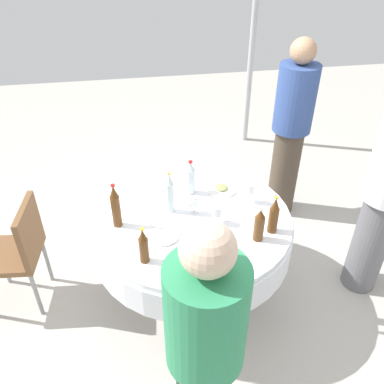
{
  "coord_description": "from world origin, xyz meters",
  "views": [
    {
      "loc": [
        2.15,
        -0.37,
        2.49
      ],
      "look_at": [
        0.0,
        0.0,
        0.94
      ],
      "focal_mm": 37.47,
      "sensor_mm": 36.0,
      "label": 1
    }
  ],
  "objects_px": {
    "dining_table": "(192,232)",
    "plate_near": "(153,184)",
    "bottle_brown_north": "(201,246)",
    "chair_north": "(20,248)",
    "person_far": "(204,360)",
    "bottle_brown_mid": "(144,246)",
    "plate_outer": "(162,234)",
    "person_mid": "(291,129)",
    "plate_right": "(215,241)",
    "bottle_clear_east": "(170,194)",
    "bottle_clear_south": "(191,178)",
    "wine_glass_east": "(216,212)",
    "bottle_brown_west": "(259,225)",
    "wine_glass_inner": "(249,189)",
    "wine_glass_north": "(194,202)",
    "bottle_brown_far": "(274,215)",
    "bottle_brown_inner": "(116,207)"
  },
  "relations": [
    {
      "from": "dining_table",
      "to": "plate_near",
      "type": "distance_m",
      "value": 0.52
    },
    {
      "from": "bottle_brown_north",
      "to": "chair_north",
      "type": "height_order",
      "value": "bottle_brown_north"
    },
    {
      "from": "chair_north",
      "to": "person_far",
      "type": "bearing_deg",
      "value": -134.2
    },
    {
      "from": "bottle_brown_mid",
      "to": "plate_near",
      "type": "relative_size",
      "value": 1.02
    },
    {
      "from": "plate_outer",
      "to": "plate_near",
      "type": "bearing_deg",
      "value": -179.22
    },
    {
      "from": "plate_near",
      "to": "person_mid",
      "type": "height_order",
      "value": "person_mid"
    },
    {
      "from": "plate_right",
      "to": "bottle_clear_east",
      "type": "bearing_deg",
      "value": -147.47
    },
    {
      "from": "plate_outer",
      "to": "person_mid",
      "type": "height_order",
      "value": "person_mid"
    },
    {
      "from": "bottle_clear_south",
      "to": "wine_glass_east",
      "type": "xyz_separation_m",
      "value": [
        0.39,
        0.11,
        -0.03
      ]
    },
    {
      "from": "wine_glass_east",
      "to": "plate_near",
      "type": "distance_m",
      "value": 0.67
    },
    {
      "from": "bottle_brown_west",
      "to": "wine_glass_east",
      "type": "xyz_separation_m",
      "value": [
        -0.2,
        -0.23,
        -0.02
      ]
    },
    {
      "from": "wine_glass_inner",
      "to": "wine_glass_north",
      "type": "relative_size",
      "value": 1.24
    },
    {
      "from": "wine_glass_inner",
      "to": "plate_outer",
      "type": "bearing_deg",
      "value": -68.75
    },
    {
      "from": "dining_table",
      "to": "plate_right",
      "type": "xyz_separation_m",
      "value": [
        0.29,
        0.1,
        0.16
      ]
    },
    {
      "from": "wine_glass_east",
      "to": "wine_glass_inner",
      "type": "distance_m",
      "value": 0.35
    },
    {
      "from": "wine_glass_east",
      "to": "person_far",
      "type": "xyz_separation_m",
      "value": [
        1.05,
        -0.29,
        0.02
      ]
    },
    {
      "from": "plate_outer",
      "to": "bottle_brown_north",
      "type": "bearing_deg",
      "value": 36.35
    },
    {
      "from": "wine_glass_north",
      "to": "plate_outer",
      "type": "height_order",
      "value": "wine_glass_north"
    },
    {
      "from": "wine_glass_east",
      "to": "person_far",
      "type": "distance_m",
      "value": 1.09
    },
    {
      "from": "wine_glass_north",
      "to": "chair_north",
      "type": "relative_size",
      "value": 0.14
    },
    {
      "from": "bottle_brown_far",
      "to": "wine_glass_east",
      "type": "height_order",
      "value": "bottle_brown_far"
    },
    {
      "from": "bottle_brown_west",
      "to": "dining_table",
      "type": "bearing_deg",
      "value": -129.31
    },
    {
      "from": "bottle_clear_east",
      "to": "wine_glass_east",
      "type": "height_order",
      "value": "bottle_clear_east"
    },
    {
      "from": "bottle_brown_mid",
      "to": "bottle_brown_far",
      "type": "bearing_deg",
      "value": 99.07
    },
    {
      "from": "wine_glass_north",
      "to": "person_mid",
      "type": "height_order",
      "value": "person_mid"
    },
    {
      "from": "bottle_brown_west",
      "to": "bottle_clear_east",
      "type": "xyz_separation_m",
      "value": [
        -0.39,
        -0.52,
        0.03
      ]
    },
    {
      "from": "bottle_clear_east",
      "to": "chair_north",
      "type": "bearing_deg",
      "value": -92.07
    },
    {
      "from": "wine_glass_east",
      "to": "bottle_clear_south",
      "type": "bearing_deg",
      "value": -163.91
    },
    {
      "from": "wine_glass_inner",
      "to": "chair_north",
      "type": "height_order",
      "value": "wine_glass_inner"
    },
    {
      "from": "bottle_brown_west",
      "to": "chair_north",
      "type": "distance_m",
      "value": 1.69
    },
    {
      "from": "bottle_brown_far",
      "to": "plate_right",
      "type": "xyz_separation_m",
      "value": [
        0.05,
        -0.4,
        -0.12
      ]
    },
    {
      "from": "bottle_brown_far",
      "to": "bottle_clear_east",
      "type": "relative_size",
      "value": 0.88
    },
    {
      "from": "bottle_clear_east",
      "to": "plate_near",
      "type": "bearing_deg",
      "value": -164.94
    },
    {
      "from": "plate_right",
      "to": "person_far",
      "type": "height_order",
      "value": "person_far"
    },
    {
      "from": "plate_outer",
      "to": "wine_glass_east",
      "type": "bearing_deg",
      "value": 98.75
    },
    {
      "from": "wine_glass_east",
      "to": "wine_glass_north",
      "type": "bearing_deg",
      "value": -137.12
    },
    {
      "from": "bottle_brown_mid",
      "to": "bottle_clear_south",
      "type": "bearing_deg",
      "value": 149.36
    },
    {
      "from": "wine_glass_east",
      "to": "person_far",
      "type": "height_order",
      "value": "person_far"
    },
    {
      "from": "bottle_clear_south",
      "to": "dining_table",
      "type": "bearing_deg",
      "value": -7.45
    },
    {
      "from": "bottle_brown_inner",
      "to": "bottle_brown_west",
      "type": "bearing_deg",
      "value": 71.6
    },
    {
      "from": "bottle_brown_inner",
      "to": "bottle_brown_north",
      "type": "bearing_deg",
      "value": 48.67
    },
    {
      "from": "dining_table",
      "to": "bottle_brown_far",
      "type": "distance_m",
      "value": 0.62
    },
    {
      "from": "bottle_brown_north",
      "to": "wine_glass_east",
      "type": "height_order",
      "value": "bottle_brown_north"
    },
    {
      "from": "dining_table",
      "to": "bottle_brown_west",
      "type": "bearing_deg",
      "value": 50.69
    },
    {
      "from": "bottle_brown_far",
      "to": "bottle_brown_north",
      "type": "distance_m",
      "value": 0.55
    },
    {
      "from": "dining_table",
      "to": "plate_near",
      "type": "bearing_deg",
      "value": -151.41
    },
    {
      "from": "dining_table",
      "to": "bottle_clear_south",
      "type": "distance_m",
      "value": 0.39
    },
    {
      "from": "bottle_brown_far",
      "to": "wine_glass_north",
      "type": "xyz_separation_m",
      "value": [
        -0.28,
        -0.47,
        -0.04
      ]
    },
    {
      "from": "wine_glass_north",
      "to": "person_far",
      "type": "bearing_deg",
      "value": -7.77
    },
    {
      "from": "bottle_brown_north",
      "to": "bottle_brown_mid",
      "type": "bearing_deg",
      "value": -99.95
    }
  ]
}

